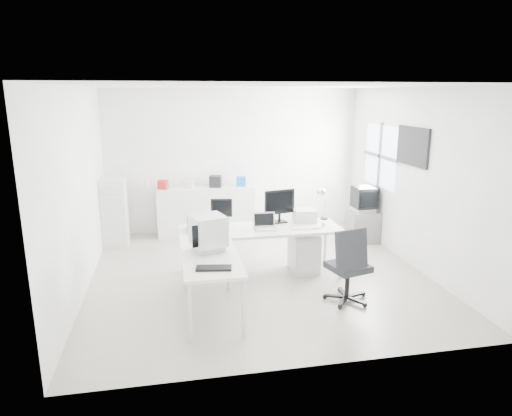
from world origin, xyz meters
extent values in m
cube|color=beige|center=(0.00, 0.00, 0.00)|extent=(5.00, 5.00, 0.01)
cube|color=white|center=(0.00, 0.00, 2.80)|extent=(5.00, 5.00, 0.01)
cube|color=white|center=(0.00, 2.50, 1.40)|extent=(5.00, 0.02, 2.80)
cube|color=white|center=(-2.50, 0.00, 1.40)|extent=(0.02, 5.00, 2.80)
cube|color=white|center=(2.50, 0.00, 1.40)|extent=(0.02, 5.00, 2.80)
cube|color=silver|center=(0.72, 0.01, 0.30)|extent=(0.40, 0.50, 0.60)
cube|color=black|center=(-0.83, 0.06, 0.83)|extent=(0.44, 0.35, 0.16)
cube|color=silver|center=(0.67, -0.19, 0.76)|extent=(0.45, 0.15, 0.02)
sphere|color=silver|center=(0.97, -0.14, 0.78)|extent=(0.07, 0.07, 0.07)
cube|color=silver|center=(0.77, 0.18, 0.85)|extent=(0.36, 0.31, 0.19)
cube|color=black|center=(-0.83, -1.54, 0.76)|extent=(0.43, 0.23, 0.03)
cube|color=slate|center=(2.22, 1.19, 0.29)|extent=(0.53, 0.44, 0.58)
cube|color=silver|center=(-0.60, 2.24, 0.47)|extent=(1.87, 0.47, 0.94)
cube|color=#AE2118|center=(-1.40, 2.24, 1.02)|extent=(0.21, 0.20, 0.17)
cube|color=silver|center=(-0.90, 2.24, 1.00)|extent=(0.17, 0.15, 0.13)
cube|color=black|center=(-0.40, 2.24, 1.05)|extent=(0.27, 0.25, 0.22)
cube|color=blue|center=(0.10, 2.24, 1.03)|extent=(0.21, 0.19, 0.18)
cylinder|color=silver|center=(-1.70, 2.28, 1.05)|extent=(0.07, 0.07, 0.22)
cube|color=silver|center=(-2.28, 1.87, 0.62)|extent=(0.43, 0.52, 1.24)
camera|label=1|loc=(-1.28, -6.43, 2.71)|focal=32.00mm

